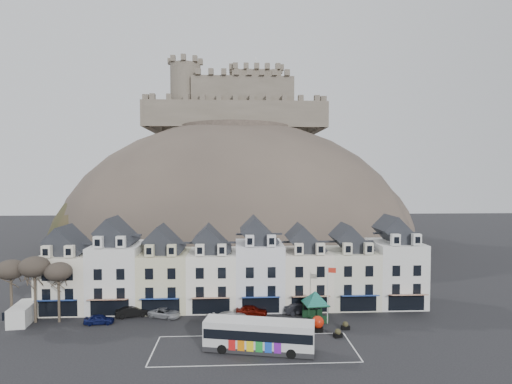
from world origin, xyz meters
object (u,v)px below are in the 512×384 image
(bus, at_px, (259,334))
(bus_shelter, at_px, (315,298))
(white_van, at_px, (23,313))
(car_white, at_px, (231,317))
(car_black, at_px, (133,311))
(car_charcoal, at_px, (301,308))
(car_silver, at_px, (165,313))
(car_navy, at_px, (99,319))
(red_buoy, at_px, (318,323))
(flagpole, at_px, (328,291))
(car_maroon, at_px, (252,311))

(bus, distance_m, bus_shelter, 11.82)
(white_van, xyz_separation_m, car_white, (26.87, -1.08, -0.53))
(car_black, xyz_separation_m, car_charcoal, (22.88, 0.00, 0.03))
(bus, xyz_separation_m, car_charcoal, (6.47, 11.34, -1.10))
(car_silver, xyz_separation_m, car_white, (8.90, -2.01, 0.05))
(car_navy, height_order, car_white, car_white)
(red_buoy, xyz_separation_m, flagpole, (1.83, 2.36, 3.34))
(bus, distance_m, flagpole, 12.27)
(red_buoy, bearing_deg, flagpole, 52.13)
(bus_shelter, bearing_deg, bus, -139.01)
(car_silver, bearing_deg, car_navy, 125.40)
(bus, distance_m, car_maroon, 10.85)
(bus_shelter, bearing_deg, car_silver, 167.19)
(car_silver, bearing_deg, bus, -110.69)
(bus_shelter, bearing_deg, car_charcoal, 112.16)
(white_van, bearing_deg, red_buoy, -14.26)
(car_navy, distance_m, car_white, 16.85)
(car_navy, height_order, car_silver, car_navy)
(bus, xyz_separation_m, car_navy, (-20.04, 8.84, -1.23))
(bus_shelter, relative_size, car_navy, 1.66)
(flagpole, height_order, white_van, flagpole)
(red_buoy, bearing_deg, car_silver, 163.87)
(flagpole, bearing_deg, white_van, 176.54)
(car_navy, height_order, car_charcoal, car_charcoal)
(red_buoy, relative_size, flagpole, 0.25)
(car_charcoal, bearing_deg, flagpole, -150.70)
(bus, xyz_separation_m, bus_shelter, (7.92, 8.69, 1.18))
(car_black, bearing_deg, car_silver, -110.93)
(bus, bearing_deg, car_maroon, 103.68)
(car_silver, relative_size, car_white, 0.95)
(car_white, bearing_deg, red_buoy, -128.58)
(red_buoy, distance_m, car_black, 24.74)
(car_black, bearing_deg, car_white, -115.19)
(bus_shelter, distance_m, car_black, 24.59)
(red_buoy, xyz_separation_m, car_silver, (-19.63, 5.68, -0.34))
(bus, distance_m, car_black, 19.98)
(car_black, distance_m, car_silver, 4.35)
(car_silver, xyz_separation_m, car_maroon, (11.72, -0.07, 0.12))
(car_white, bearing_deg, bus_shelter, -110.48)
(bus, xyz_separation_m, white_van, (-30.06, 9.92, -0.67))
(car_navy, bearing_deg, car_maroon, -89.10)
(white_van, relative_size, car_charcoal, 1.17)
(car_navy, xyz_separation_m, car_silver, (7.95, 2.01, -0.02))
(bus, height_order, car_silver, bus)
(red_buoy, relative_size, white_van, 0.34)
(bus, relative_size, bus_shelter, 2.00)
(flagpole, xyz_separation_m, car_navy, (-29.42, 1.31, -3.66))
(car_maroon, bearing_deg, bus_shelter, -96.56)
(bus, relative_size, car_maroon, 2.87)
(red_buoy, bearing_deg, car_black, 165.57)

